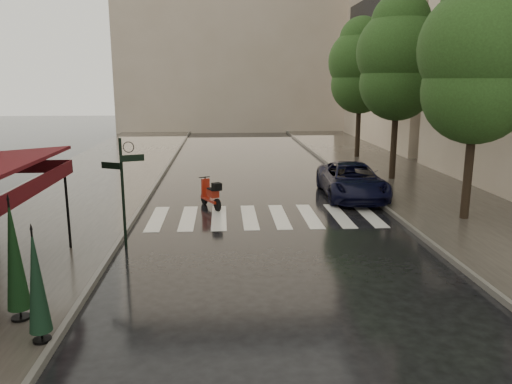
{
  "coord_description": "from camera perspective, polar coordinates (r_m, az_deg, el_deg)",
  "views": [
    {
      "loc": [
        1.57,
        -10.62,
        4.58
      ],
      "look_at": [
        2.52,
        3.69,
        1.4
      ],
      "focal_mm": 35.0,
      "sensor_mm": 36.0,
      "label": 1
    }
  ],
  "objects": [
    {
      "name": "parasol_back",
      "position": [
        9.44,
        -23.8,
        -9.3
      ],
      "size": [
        0.39,
        0.39,
        2.09
      ],
      "color": "black",
      "rests_on": "sidewalk_near"
    },
    {
      "name": "tree_mid",
      "position": [
        23.99,
        16.01,
        14.46
      ],
      "size": [
        3.8,
        3.8,
        8.34
      ],
      "color": "black",
      "rests_on": "sidewalk_far"
    },
    {
      "name": "signpost",
      "position": [
        14.16,
        -14.99,
        0.88
      ],
      "size": [
        1.17,
        0.29,
        3.1
      ],
      "color": "black",
      "rests_on": "ground"
    },
    {
      "name": "scooter",
      "position": [
        18.46,
        -5.15,
        -0.31
      ],
      "size": [
        0.88,
        1.52,
        1.08
      ],
      "rotation": [
        0.0,
        0.0,
        0.45
      ],
      "color": "black",
      "rests_on": "ground"
    },
    {
      "name": "sidewalk_far",
      "position": [
        24.64,
        16.88,
        1.39
      ],
      "size": [
        5.5,
        60.0,
        0.12
      ],
      "primitive_type": "cube",
      "color": "#38332D",
      "rests_on": "ground"
    },
    {
      "name": "crosswalk",
      "position": [
        17.29,
        0.98,
        -2.84
      ],
      "size": [
        7.85,
        3.2,
        0.01
      ],
      "color": "silver",
      "rests_on": "ground"
    },
    {
      "name": "tree_near",
      "position": [
        17.58,
        24.12,
        13.86
      ],
      "size": [
        3.8,
        3.8,
        7.99
      ],
      "color": "black",
      "rests_on": "sidewalk_far"
    },
    {
      "name": "haussmann_far",
      "position": [
        39.82,
        19.28,
        18.58
      ],
      "size": [
        8.0,
        16.0,
        18.5
      ],
      "primitive_type": "cube",
      "color": "tan",
      "rests_on": "ground"
    },
    {
      "name": "ground",
      "position": [
        11.67,
        -11.44,
        -10.87
      ],
      "size": [
        120.0,
        120.0,
        0.0
      ],
      "primitive_type": "plane",
      "color": "black",
      "rests_on": "ground"
    },
    {
      "name": "curb_near",
      "position": [
        23.26,
        -11.21,
        1.09
      ],
      "size": [
        0.12,
        60.0,
        0.16
      ],
      "primitive_type": "cube",
      "color": "#595651",
      "rests_on": "ground"
    },
    {
      "name": "parked_car",
      "position": [
        20.46,
        10.91,
        1.3
      ],
      "size": [
        2.47,
        5.02,
        1.37
      ],
      "primitive_type": "imported",
      "rotation": [
        0.0,
        0.0,
        -0.04
      ],
      "color": "black",
      "rests_on": "ground"
    },
    {
      "name": "sidewalk_near",
      "position": [
        23.85,
        -18.49,
        0.93
      ],
      "size": [
        6.0,
        60.0,
        0.12
      ],
      "primitive_type": "cube",
      "color": "#38332D",
      "rests_on": "ground"
    },
    {
      "name": "tree_far",
      "position": [
        30.72,
        11.88,
        13.88
      ],
      "size": [
        3.8,
        3.8,
        8.16
      ],
      "color": "black",
      "rests_on": "sidewalk_far"
    },
    {
      "name": "backdrop_building",
      "position": [
        48.94,
        -2.24,
        18.86
      ],
      "size": [
        22.0,
        6.0,
        20.0
      ],
      "primitive_type": "cube",
      "color": "tan",
      "rests_on": "ground"
    },
    {
      "name": "parasol_front",
      "position": [
        10.42,
        -25.92,
        -6.48
      ],
      "size": [
        0.43,
        0.43,
        2.41
      ],
      "color": "black",
      "rests_on": "sidewalk_near"
    },
    {
      "name": "curb_far",
      "position": [
        23.8,
        10.56,
        1.38
      ],
      "size": [
        0.12,
        60.0,
        0.16
      ],
      "primitive_type": "cube",
      "color": "#595651",
      "rests_on": "ground"
    }
  ]
}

